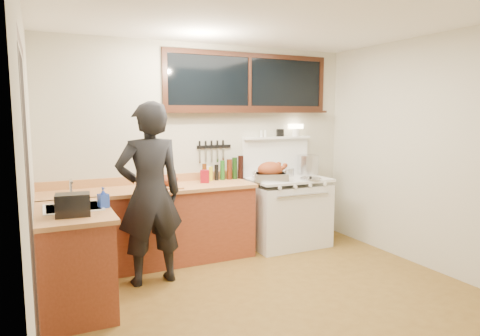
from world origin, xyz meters
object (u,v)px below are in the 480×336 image
roast_turkey (270,173)px  man (150,194)px  cutting_board (166,183)px  vintage_stove (287,210)px

roast_turkey → man: bearing=-166.5°
cutting_board → vintage_stove: bearing=1.0°
man → roast_turkey: size_ratio=3.77×
roast_turkey → cutting_board: bearing=176.1°
man → cutting_board: man is taller
man → cutting_board: 0.57m
vintage_stove → roast_turkey: (-0.32, -0.12, 0.53)m
vintage_stove → cutting_board: (-1.63, -0.03, 0.49)m
vintage_stove → man: 2.05m
man → cutting_board: (0.31, 0.48, 0.02)m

